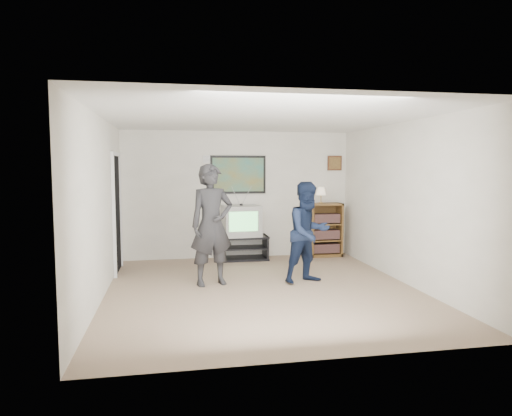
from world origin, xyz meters
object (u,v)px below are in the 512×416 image
object	(u,v)px
crt_television	(241,221)
person_tall	(212,225)
bookshelf	(325,230)
person_short	(308,232)
media_stand	(244,248)

from	to	relation	value
crt_television	person_tall	world-z (taller)	person_tall
bookshelf	person_short	xyz separation A→B (m)	(-0.95, -1.97, 0.25)
media_stand	bookshelf	bearing A→B (deg)	1.96
bookshelf	person_short	distance (m)	2.21
media_stand	person_short	distance (m)	2.13
media_stand	person_tall	bearing A→B (deg)	-113.08
crt_television	bookshelf	size ratio (longest dim) A/B	0.65
media_stand	person_short	size ratio (longest dim) A/B	0.59
person_tall	person_short	distance (m)	1.50
person_short	media_stand	bearing A→B (deg)	91.43
media_stand	crt_television	size ratio (longest dim) A/B	1.33
media_stand	crt_television	xyz separation A→B (m)	(-0.05, 0.00, 0.53)
media_stand	crt_television	distance (m)	0.53
person_short	crt_television	bearing A→B (deg)	92.65
person_tall	person_short	size ratio (longest dim) A/B	1.17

